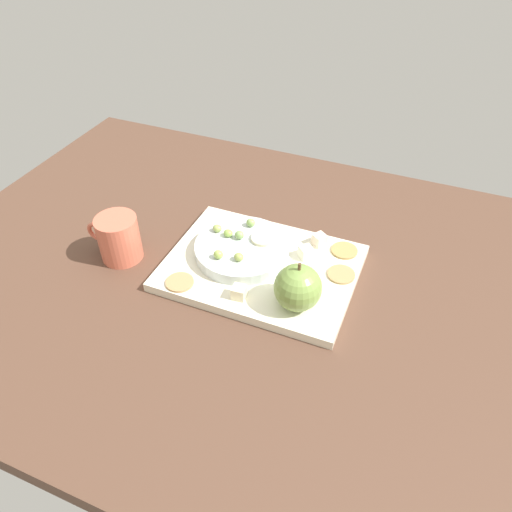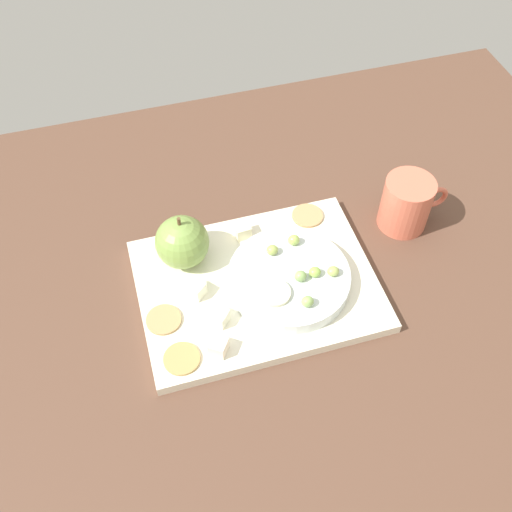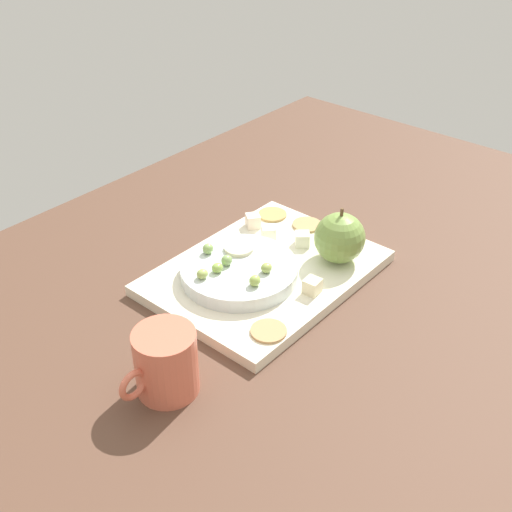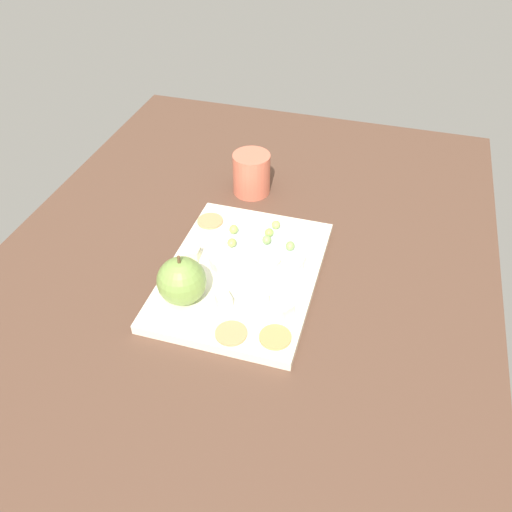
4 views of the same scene
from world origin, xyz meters
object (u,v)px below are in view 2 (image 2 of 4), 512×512
cracker_1 (164,320)px  grape_5 (333,271)px  apple_slice_0 (275,293)px  cup (407,203)px  platter (257,285)px  apple_whole (182,242)px  cheese_cube_0 (196,290)px  cheese_cube_3 (219,317)px  cracker_2 (308,216)px  cracker_0 (182,359)px  serving_dish (289,278)px  cheese_cube_1 (242,231)px  grape_0 (315,272)px  grape_1 (301,276)px  grape_3 (294,240)px  cheese_cube_2 (218,347)px  grape_4 (308,302)px  grape_2 (272,250)px

cracker_1 → grape_5: size_ratio=2.82×
apple_slice_0 → cup: size_ratio=0.41×
platter → apple_whole: (9.10, -7.02, 4.77)cm
cup → cheese_cube_0: bearing=9.4°
cup → cheese_cube_3: bearing=18.7°
cracker_2 → grape_5: bearing=85.7°
cracker_1 → cracker_0: bearing=99.9°
cheese_cube_3 → cracker_2: size_ratio=0.45×
serving_dish → cracker_1: 18.45cm
cracker_0 → cracker_2: (-24.06, -19.11, 0.00)cm
serving_dish → cheese_cube_3: same height
cheese_cube_1 → grape_0: bearing=122.2°
cheese_cube_0 → grape_1: bearing=167.6°
grape_3 → grape_0: bearing=99.2°
serving_dish → apple_whole: bearing=-32.1°
cheese_cube_2 → cheese_cube_3: bearing=-105.7°
cheese_cube_0 → cracker_2: (-19.91, -9.56, -0.91)cm
grape_4 → apple_slice_0: bearing=-38.0°
cheese_cube_1 → grape_0: grape_0 is taller
platter → grape_2: 5.64cm
apple_whole → cracker_1: size_ratio=1.60×
apple_whole → apple_slice_0: bearing=133.0°
cracker_2 → grape_0: 13.26cm
cheese_cube_0 → cheese_cube_2: (-0.78, 9.71, 0.00)cm
cheese_cube_0 → cracker_2: cheese_cube_0 is taller
serving_dish → cheese_cube_0: 13.20cm
cracker_0 → cheese_cube_0: bearing=-113.5°
cheese_cube_2 → cheese_cube_3: size_ratio=1.00×
grape_2 → apple_slice_0: bearing=75.4°
platter → apple_whole: apple_whole is taller
grape_4 → cup: bearing=-147.8°
cheese_cube_2 → cup: cup is taller
platter → cup: cup is taller
cracker_1 → grape_2: size_ratio=2.82×
platter → cracker_2: 14.96cm
apple_whole → cheese_cube_3: size_ratio=3.53×
cracker_1 → cracker_2: same height
serving_dish → cheese_cube_2: size_ratio=7.85×
platter → grape_3: 8.51cm
cheese_cube_3 → grape_3: bearing=-147.3°
grape_1 → grape_3: bearing=-100.3°
cracker_0 → cracker_2: same height
grape_5 → cup: size_ratio=0.16×
platter → cheese_cube_3: (6.74, 4.94, 1.97)cm
cheese_cube_2 → serving_dish: bearing=-147.1°
cheese_cube_1 → grape_2: size_ratio=1.28×
serving_dish → cheese_cube_0: bearing=-7.6°
cheese_cube_1 → cracker_0: size_ratio=0.45×
cheese_cube_1 → apple_slice_0: size_ratio=0.49×
grape_3 → apple_whole: bearing=-12.1°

